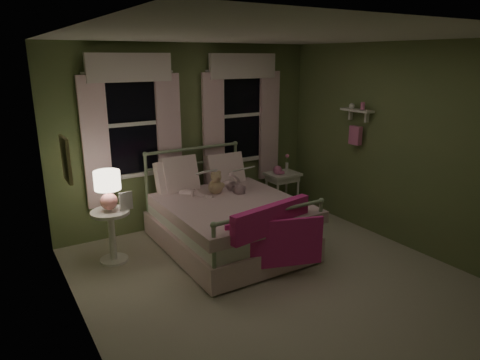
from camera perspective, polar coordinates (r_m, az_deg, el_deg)
room_shell at (r=4.50m, az=4.73°, el=1.76°), size 4.20×4.20×4.20m
bed at (r=5.56m, az=-1.88°, el=-5.37°), size 1.58×2.04×1.18m
pink_throw at (r=4.68m, az=4.39°, el=-6.56°), size 1.10×0.40×0.71m
child_left at (r=5.63m, az=-6.55°, el=0.73°), size 0.31×0.27×0.71m
child_right at (r=5.87m, az=-1.61°, el=1.90°), size 0.42×0.34×0.80m
book_left at (r=5.40m, az=-5.43°, el=0.49°), size 0.21×0.13×0.26m
book_right at (r=5.67m, az=-0.34°, el=0.88°), size 0.20×0.13×0.26m
teddy_bear at (r=5.65m, az=-3.25°, el=-0.56°), size 0.24×0.20×0.32m
nightstand_left at (r=5.39m, az=-16.76°, el=-6.27°), size 0.46×0.46×0.65m
table_lamp at (r=5.22m, az=-17.23°, el=-0.82°), size 0.30×0.30×0.47m
book_nightstand at (r=5.26m, az=-15.69°, el=-3.97°), size 0.18×0.24×0.02m
nightstand_right at (r=6.79m, az=5.68°, el=0.14°), size 0.50×0.40×0.64m
pink_toy at (r=6.69m, az=5.06°, el=1.31°), size 0.14×0.19×0.14m
bud_vase at (r=6.84m, az=6.29°, el=2.31°), size 0.06×0.06×0.28m
window_left at (r=5.85m, az=-14.15°, el=7.89°), size 1.34×0.13×1.96m
window_right at (r=6.56m, az=0.27°, el=9.21°), size 1.34×0.13×1.96m
wall_shelf at (r=6.21m, az=15.23°, el=7.34°), size 0.15×0.50×0.60m
framed_picture at (r=4.25m, az=-22.17°, el=2.54°), size 0.03×0.32×0.42m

